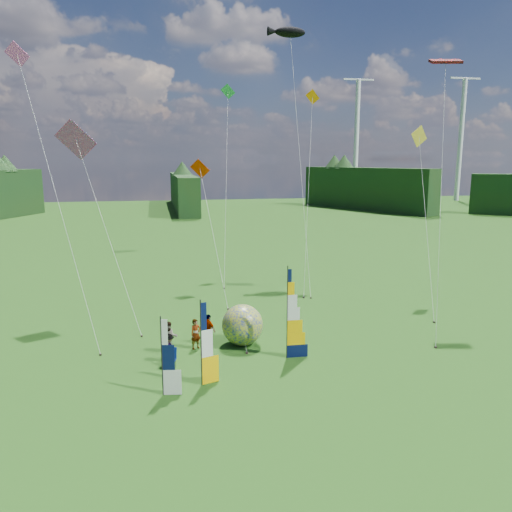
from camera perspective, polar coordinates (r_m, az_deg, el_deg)
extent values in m
plane|color=#2D6620|center=(24.08, 4.37, -14.70)|extent=(220.00, 220.00, 0.00)
sphere|color=navy|center=(28.60, -1.57, -7.88)|extent=(3.07, 3.07, 2.35)
imported|color=#66594C|center=(28.33, -6.90, -8.83)|extent=(0.74, 0.64, 1.71)
imported|color=#66594C|center=(27.85, -9.85, -9.18)|extent=(0.91, 0.52, 1.80)
imported|color=#66594C|center=(26.68, -9.94, -10.36)|extent=(0.91, 1.04, 1.57)
imported|color=#66594C|center=(28.78, -5.45, -8.38)|extent=(0.98, 1.11, 1.80)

